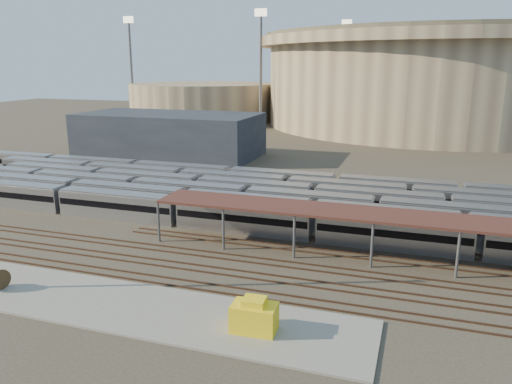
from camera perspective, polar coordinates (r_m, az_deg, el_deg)
The scene contains 12 objects.
ground at distance 58.78m, azimuth -4.71°, elevation -6.89°, with size 420.00×420.00×0.00m, color #383026.
apron at distance 49.11m, azimuth -17.29°, elevation -11.88°, with size 50.00×9.00×0.20m, color gray.
subway_trains at distance 74.83m, azimuth 0.53°, elevation -0.68°, with size 130.36×23.90×3.60m.
inspection_shed at distance 56.65m, azimuth 17.85°, elevation -3.05°, with size 60.30×6.00×5.30m.
empty_tracks at distance 54.53m, azimuth -6.79°, elevation -8.59°, with size 170.00×9.62×0.18m.
stadium at distance 190.33m, azimuth 19.85°, elevation 12.16°, with size 124.00×124.00×32.50m.
secondary_arena at distance 198.45m, azimuth -6.06°, elevation 10.24°, with size 56.00×56.00×14.00m, color tan.
service_building at distance 120.70m, azimuth -9.89°, elevation 6.46°, with size 42.00×20.00×10.00m, color #1E232D.
floodlight_0 at distance 168.40m, azimuth 0.54°, elevation 14.22°, with size 4.00×1.00×38.40m.
floodlight_1 at distance 200.97m, azimuth -14.09°, elevation 13.84°, with size 4.00×1.00×38.40m.
floodlight_3 at distance 212.63m, azimuth 10.14°, elevation 14.06°, with size 4.00×1.00×38.40m.
yellow_equipment at distance 41.76m, azimuth -0.21°, elevation -14.16°, with size 3.66×2.29×2.29m, color yellow.
Camera 1 is at (21.80, -50.24, 21.35)m, focal length 35.00 mm.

